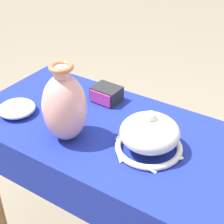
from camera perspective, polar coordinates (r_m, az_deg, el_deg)
display_table at (r=1.35m, az=1.56°, el=-6.97°), size 1.28×0.58×0.79m
vase_tall_bulbous at (r=1.22m, az=-7.89°, el=0.89°), size 0.16×0.16×0.30m
vase_dome_bell at (r=1.20m, az=6.25°, el=-3.87°), size 0.25×0.24×0.17m
mosaic_tile_box at (r=1.48m, az=-0.94°, el=2.99°), size 0.12×0.10×0.07m
jar_round_teal at (r=1.39m, az=-7.93°, el=1.43°), size 0.11×0.11×0.12m
bowl_shallow_porcelain at (r=1.46m, az=-15.54°, el=0.59°), size 0.15×0.15×0.05m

